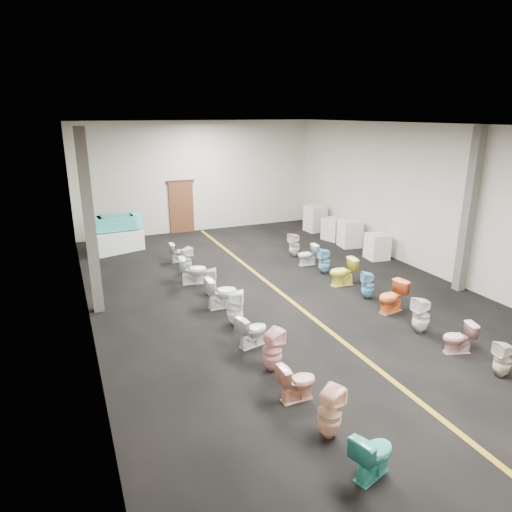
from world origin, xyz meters
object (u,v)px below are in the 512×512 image
object	(u,v)px
toilet_left_5	(235,308)
toilet_right_9	(307,255)
toilet_right_2	(503,359)
toilet_right_3	(458,338)
toilet_left_7	(210,282)
appliance_crate_d	(315,219)
toilet_left_9	(186,260)
toilet_right_8	(324,261)
toilet_left_6	(221,292)
appliance_crate_c	(334,229)
appliance_crate_a	(377,246)
toilet_left_1	(330,413)
toilet_left_0	(373,454)
toilet_left_4	(252,330)
toilet_left_2	(297,382)
toilet_right_10	(294,245)
toilet_left_3	(272,350)
appliance_crate_b	(350,234)
display_table	(117,241)
toilet_left_10	(180,252)
toilet_right_6	(368,285)
toilet_right_7	(343,272)
toilet_left_8	(193,270)
bathtub	(115,222)
toilet_right_4	(421,315)
toilet_right_5	(392,297)

from	to	relation	value
toilet_left_5	toilet_right_9	distance (m)	4.95
toilet_right_2	toilet_right_3	xyz separation A→B (m)	(-0.06, 1.00, -0.02)
toilet_left_5	toilet_left_7	xyz separation A→B (m)	(0.03, 2.01, -0.05)
appliance_crate_d	toilet_left_9	distance (m)	6.99
toilet_right_8	toilet_left_6	bearing A→B (deg)	-65.33
appliance_crate_c	toilet_right_2	world-z (taller)	appliance_crate_c
appliance_crate_a	toilet_left_1	size ratio (longest dim) A/B	1.04
appliance_crate_a	toilet_left_0	bearing A→B (deg)	-127.74
toilet_left_4	toilet_left_5	bearing A→B (deg)	-15.44
toilet_left_2	toilet_right_10	xyz separation A→B (m)	(3.83, 7.38, 0.07)
toilet_right_10	toilet_right_9	bearing A→B (deg)	-11.13
toilet_left_6	toilet_left_1	bearing A→B (deg)	178.43
toilet_left_1	toilet_left_3	bearing A→B (deg)	-25.02
toilet_left_7	appliance_crate_b	bearing A→B (deg)	-46.52
display_table	appliance_crate_a	xyz separation A→B (m)	(8.04, -4.40, 0.05)
toilet_left_7	toilet_right_2	xyz separation A→B (m)	(3.83, -6.07, -0.02)
toilet_right_9	toilet_left_4	bearing A→B (deg)	-39.00
display_table	toilet_left_7	size ratio (longest dim) A/B	2.26
toilet_left_10	toilet_right_2	distance (m)	10.02
toilet_left_7	toilet_right_6	distance (m)	4.26
appliance_crate_c	toilet_right_9	xyz separation A→B (m)	(-2.51, -2.33, -0.09)
toilet_left_1	toilet_right_7	distance (m)	6.63
toilet_left_1	toilet_left_8	size ratio (longest dim) A/B	1.03
toilet_left_0	toilet_left_10	distance (m)	10.32
toilet_left_0	toilet_left_9	distance (m)	9.25
toilet_left_8	bathtub	bearing A→B (deg)	31.29
toilet_left_4	toilet_left_1	bearing A→B (deg)	165.46
display_table	toilet_left_8	world-z (taller)	toilet_left_8
toilet_left_5	toilet_right_10	world-z (taller)	toilet_left_5
toilet_right_4	toilet_right_7	distance (m)	3.23
toilet_left_2	toilet_right_6	world-z (taller)	toilet_right_6
toilet_left_0	toilet_right_3	bearing A→B (deg)	-78.20
toilet_left_3	toilet_left_9	xyz separation A→B (m)	(-0.05, 6.26, -0.03)
toilet_left_1	toilet_left_9	distance (m)	8.33
toilet_left_4	toilet_right_4	bearing A→B (deg)	-118.15
bathtub	toilet_right_8	size ratio (longest dim) A/B	2.30
toilet_left_6	toilet_left_9	world-z (taller)	toilet_left_6
appliance_crate_d	toilet_left_4	bearing A→B (deg)	-127.74
toilet_left_2	toilet_right_9	distance (m)	7.45
bathtub	appliance_crate_a	bearing A→B (deg)	-32.75
bathtub	toilet_left_1	world-z (taller)	bathtub
appliance_crate_b	toilet_right_4	bearing A→B (deg)	-111.27
appliance_crate_b	toilet_left_0	distance (m)	11.45
display_table	toilet_right_5	bearing A→B (deg)	-55.26
toilet_right_3	toilet_right_10	bearing A→B (deg)	-163.22
toilet_left_5	toilet_right_9	bearing A→B (deg)	-24.75
toilet_left_6	toilet_right_3	world-z (taller)	toilet_left_6
toilet_right_6	appliance_crate_c	bearing A→B (deg)	175.56
appliance_crate_d	toilet_right_10	world-z (taller)	appliance_crate_d
toilet_left_5	toilet_right_10	distance (m)	5.65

